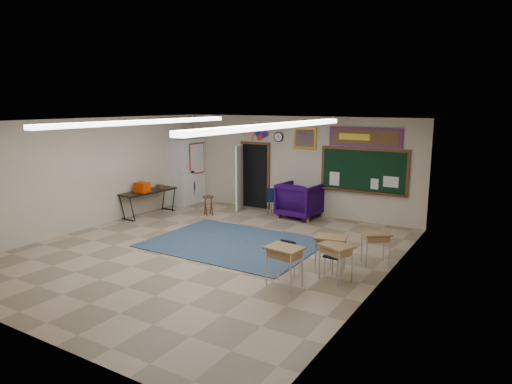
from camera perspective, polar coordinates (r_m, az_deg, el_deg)
The scene contains 25 objects.
floor at distance 10.77m, azimuth -6.15°, elevation -7.35°, with size 9.00×9.00×0.00m, color tan.
back_wall at distance 14.18m, azimuth 4.83°, elevation 3.37°, with size 8.00×0.04×3.00m, color beige.
front_wall at distance 7.45m, azimuth -27.96°, elevation -4.97°, with size 8.00×0.04×3.00m, color beige.
left_wall at distance 13.19m, azimuth -20.26°, elevation 2.14°, with size 0.04×9.00×3.00m, color beige.
right_wall at distance 8.60m, azimuth 15.35°, elevation -2.03°, with size 0.04×9.00×3.00m, color beige.
ceiling at distance 10.23m, azimuth -6.50°, elevation 8.81°, with size 8.00×9.00×0.04m, color silver.
area_rug at distance 11.27m, azimuth -2.85°, elevation -6.40°, with size 4.00×3.00×0.02m, color #2F435A.
fluorescent_strips at distance 10.23m, azimuth -6.49°, elevation 8.47°, with size 3.86×6.00×0.10m, color white, non-canonical shape.
doorway at distance 14.84m, azimuth -0.66°, elevation 2.02°, with size 1.10×0.89×2.16m.
chalkboard at distance 13.33m, azimuth 13.25°, elevation 2.46°, with size 2.55×0.14×1.30m.
bulletin_board at distance 13.22m, azimuth 13.45°, elevation 6.69°, with size 2.10×0.05×0.55m.
framed_art_print at distance 13.91m, azimuth 6.12°, elevation 6.72°, with size 0.75×0.05×0.65m.
wall_clock at distance 14.31m, azimuth 2.84°, elevation 6.89°, with size 0.32×0.05×0.32m.
wall_flags at distance 14.70m, azimuth -0.15°, elevation 7.52°, with size 1.16×0.06×0.70m, color red, non-canonical shape.
storage_cabinet at distance 15.71m, azimuth -8.50°, elevation 2.56°, with size 0.59×1.25×2.20m.
wingback_armchair at distance 13.74m, azimuth 5.48°, elevation -1.01°, with size 1.12×1.16×1.05m, color #1A0535.
student_chair_reading at distance 13.99m, azimuth 2.37°, elevation -1.14°, with size 0.43×0.43×0.87m, color black, non-canonical shape.
student_chair_desk_a at distance 9.28m, azimuth 4.50°, elevation -7.97°, with size 0.37×0.37×0.73m, color black, non-canonical shape.
student_chair_desk_b at distance 9.35m, azimuth 9.74°, elevation -7.98°, with size 0.36×0.36×0.73m, color black, non-canonical shape.
student_desk_front_left at distance 9.45m, azimuth 9.28°, elevation -7.41°, with size 0.70×0.58×0.75m.
student_desk_front_right at distance 10.09m, azimuth 14.72°, elevation -6.61°, with size 0.73×0.69×0.70m.
student_desk_back_left at distance 8.60m, azimuth 3.56°, elevation -9.05°, with size 0.70×0.56×0.78m.
student_desk_back_right at distance 9.00m, azimuth 9.95°, elevation -8.46°, with size 0.74×0.65×0.73m.
folding_table at distance 14.34m, azimuth -13.29°, elevation -1.19°, with size 0.75×1.89×1.06m.
wooden_stool at distance 14.04m, azimuth -5.96°, elevation -1.67°, with size 0.34×0.34×0.60m.
Camera 1 is at (6.24, -8.09, 3.39)m, focal length 32.00 mm.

